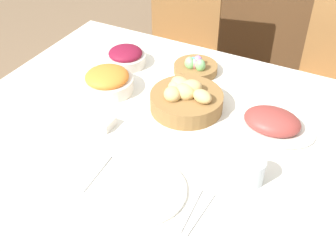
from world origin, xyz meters
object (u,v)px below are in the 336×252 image
object	(u,v)px
bread_basket	(186,99)
carrot_bowl	(108,81)
drinking_cup	(251,171)
butter_dish	(99,122)
beet_salad_bowl	(126,57)
sideboard	(269,16)
fork	(97,173)
chair_far_right	(333,83)
spoon	(200,214)
ham_platter	(272,122)
egg_basket	(195,67)
knife	(191,210)
chair_far_left	(177,45)
dinner_plate	(142,190)

from	to	relation	value
bread_basket	carrot_bowl	bearing A→B (deg)	-174.24
drinking_cup	butter_dish	bearing A→B (deg)	178.59
bread_basket	beet_salad_bowl	world-z (taller)	bread_basket
sideboard	fork	bearing A→B (deg)	-89.49
chair_far_right	bread_basket	xyz separation A→B (m)	(-0.44, -0.82, 0.28)
carrot_bowl	butter_dish	world-z (taller)	carrot_bowl
spoon	ham_platter	bearing A→B (deg)	85.64
egg_basket	knife	size ratio (longest dim) A/B	1.07
chair_far_left	knife	distance (m)	1.44
beet_salad_bowl	bread_basket	bearing A→B (deg)	-24.98
sideboard	carrot_bowl	world-z (taller)	sideboard
ham_platter	carrot_bowl	bearing A→B (deg)	-174.13
sideboard	carrot_bowl	bearing A→B (deg)	-97.21
dinner_plate	spoon	bearing A→B (deg)	0.00
sideboard	ham_platter	bearing A→B (deg)	-74.57
chair_far_left	butter_dish	distance (m)	1.11
chair_far_right	carrot_bowl	bearing A→B (deg)	-125.42
ham_platter	dinner_plate	xyz separation A→B (m)	(-0.26, -0.47, -0.02)
dinner_plate	chair_far_left	bearing A→B (deg)	111.59
chair_far_left	butter_dish	xyz separation A→B (m)	(0.21, -1.06, 0.25)
bread_basket	ham_platter	size ratio (longest dim) A/B	0.87
sideboard	dinner_plate	size ratio (longest dim) A/B	5.31
drinking_cup	chair_far_right	bearing A→B (deg)	84.18
dinner_plate	fork	size ratio (longest dim) A/B	1.59
dinner_plate	drinking_cup	distance (m)	0.34
sideboard	carrot_bowl	size ratio (longest dim) A/B	7.14
carrot_bowl	butter_dish	distance (m)	0.22
bread_basket	spoon	xyz separation A→B (m)	(0.25, -0.44, -0.04)
butter_dish	chair_far_left	bearing A→B (deg)	101.06
knife	butter_dish	bearing A→B (deg)	152.15
knife	beet_salad_bowl	bearing A→B (deg)	130.58
bread_basket	knife	size ratio (longest dim) A/B	1.58
spoon	butter_dish	xyz separation A→B (m)	(-0.48, 0.21, 0.01)
sideboard	drinking_cup	world-z (taller)	sideboard
bread_basket	carrot_bowl	size ratio (longest dim) A/B	1.34
chair_far_right	sideboard	world-z (taller)	chair_far_right
fork	sideboard	bearing A→B (deg)	86.97
sideboard	chair_far_right	bearing A→B (deg)	-54.48
knife	bread_basket	bearing A→B (deg)	113.44
beet_salad_bowl	spoon	size ratio (longest dim) A/B	0.99
chair_far_right	butter_dish	bearing A→B (deg)	-116.10
egg_basket	butter_dish	distance (m)	0.50
dinner_plate	ham_platter	bearing A→B (deg)	61.48
ham_platter	butter_dish	bearing A→B (deg)	-154.14
egg_basket	carrot_bowl	world-z (taller)	carrot_bowl
sideboard	beet_salad_bowl	size ratio (longest dim) A/B	8.46
chair_far_left	fork	bearing A→B (deg)	-80.34
chair_far_right	beet_salad_bowl	xyz separation A→B (m)	(-0.81, -0.65, 0.27)
spoon	fork	bearing A→B (deg)	-176.47
carrot_bowl	egg_basket	bearing A→B (deg)	48.05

